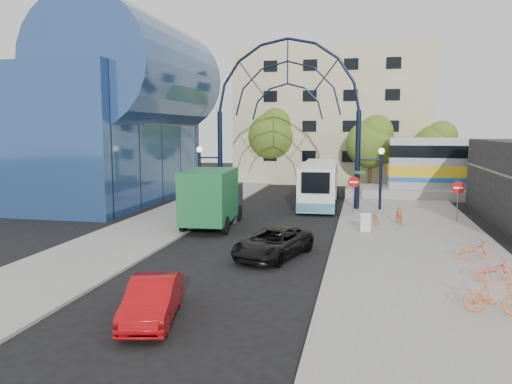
% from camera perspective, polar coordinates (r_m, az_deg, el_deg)
% --- Properties ---
extents(ground, '(120.00, 120.00, 0.00)m').
position_cam_1_polar(ground, '(22.96, -1.80, -7.23)').
color(ground, black).
rests_on(ground, ground).
extents(sidewalk_east, '(8.00, 56.00, 0.12)m').
position_cam_1_polar(sidewalk_east, '(26.33, 17.66, -5.55)').
color(sidewalk_east, gray).
rests_on(sidewalk_east, ground).
extents(plaza_west, '(5.00, 50.00, 0.12)m').
position_cam_1_polar(plaza_west, '(30.55, -10.98, -3.60)').
color(plaza_west, gray).
rests_on(plaza_west, ground).
extents(gateway_arch, '(13.64, 0.44, 12.10)m').
position_cam_1_polar(gateway_arch, '(36.09, 3.61, 11.71)').
color(gateway_arch, black).
rests_on(gateway_arch, ground).
extents(stop_sign, '(0.80, 0.07, 2.50)m').
position_cam_1_polar(stop_sign, '(33.78, 11.09, 0.74)').
color(stop_sign, slate).
rests_on(stop_sign, sidewalk_east).
extents(do_not_enter_sign, '(0.76, 0.07, 2.48)m').
position_cam_1_polar(do_not_enter_sign, '(32.29, 22.09, 0.02)').
color(do_not_enter_sign, slate).
rests_on(do_not_enter_sign, sidewalk_east).
extents(street_name_sign, '(0.70, 0.70, 2.80)m').
position_cam_1_polar(street_name_sign, '(34.36, 11.79, 1.06)').
color(street_name_sign, slate).
rests_on(street_name_sign, sidewalk_east).
extents(sandwich_board, '(0.55, 0.61, 0.99)m').
position_cam_1_polar(sandwich_board, '(28.00, 12.43, -3.20)').
color(sandwich_board, white).
rests_on(sandwich_board, sidewalk_east).
extents(transit_hall, '(16.50, 18.00, 14.50)m').
position_cam_1_polar(transit_hall, '(42.02, -17.52, 8.22)').
color(transit_hall, navy).
rests_on(transit_hall, ground).
extents(apartment_block, '(20.00, 12.10, 14.00)m').
position_cam_1_polar(apartment_block, '(56.66, 8.82, 8.44)').
color(apartment_block, tan).
rests_on(apartment_block, ground).
extents(tree_north_a, '(4.48, 4.48, 7.00)m').
position_cam_1_polar(tree_north_a, '(47.52, 13.10, 5.69)').
color(tree_north_a, '#382314').
rests_on(tree_north_a, ground).
extents(tree_north_b, '(5.12, 5.12, 8.00)m').
position_cam_1_polar(tree_north_b, '(52.32, 1.97, 6.72)').
color(tree_north_b, '#382314').
rests_on(tree_north_b, ground).
extents(tree_north_c, '(4.16, 4.16, 6.50)m').
position_cam_1_polar(tree_north_c, '(49.98, 19.98, 5.13)').
color(tree_north_c, '#382314').
rests_on(tree_north_c, ground).
extents(city_bus, '(3.03, 11.52, 3.14)m').
position_cam_1_polar(city_bus, '(38.34, 7.29, 1.05)').
color(city_bus, white).
rests_on(city_bus, ground).
extents(green_truck, '(2.98, 6.91, 3.41)m').
position_cam_1_polar(green_truck, '(29.42, -4.93, -0.66)').
color(green_truck, black).
rests_on(green_truck, ground).
extents(black_suv, '(3.52, 5.19, 1.32)m').
position_cam_1_polar(black_suv, '(22.44, 1.98, -5.83)').
color(black_suv, black).
rests_on(black_suv, ground).
extents(red_sedan, '(2.17, 4.08, 1.28)m').
position_cam_1_polar(red_sedan, '(15.63, -11.75, -11.94)').
color(red_sedan, '#A80A0E').
rests_on(red_sedan, ground).
extents(bike_near_a, '(1.24, 1.59, 0.80)m').
position_cam_1_polar(bike_near_a, '(30.64, 13.10, -2.75)').
color(bike_near_a, '#CD6629').
rests_on(bike_near_a, sidewalk_east).
extents(bike_near_b, '(0.73, 1.83, 1.07)m').
position_cam_1_polar(bike_near_b, '(30.92, 16.05, -2.50)').
color(bike_near_b, '#F36030').
rests_on(bike_near_b, sidewalk_east).
extents(bike_far_a, '(1.68, 0.93, 0.84)m').
position_cam_1_polar(bike_far_a, '(23.65, 23.54, -6.07)').
color(bike_far_a, orange).
rests_on(bike_far_a, sidewalk_east).
extents(bike_far_b, '(1.81, 0.70, 1.06)m').
position_cam_1_polar(bike_far_b, '(17.09, 25.63, -10.79)').
color(bike_far_b, orange).
rests_on(bike_far_b, sidewalk_east).
extents(bike_far_c, '(1.70, 1.07, 0.84)m').
position_cam_1_polar(bike_far_c, '(20.72, 25.45, -7.99)').
color(bike_far_c, '#FB4B32').
rests_on(bike_far_c, sidewalk_east).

